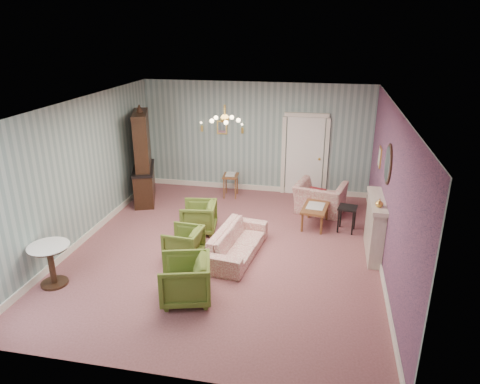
% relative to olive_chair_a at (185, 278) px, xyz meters
% --- Properties ---
extents(floor, '(7.00, 7.00, 0.00)m').
position_rel_olive_chair_a_xyz_m(floor, '(0.26, 1.82, -0.41)').
color(floor, '#905356').
rests_on(floor, ground).
extents(ceiling, '(7.00, 7.00, 0.00)m').
position_rel_olive_chair_a_xyz_m(ceiling, '(0.26, 1.82, 2.49)').
color(ceiling, white).
rests_on(ceiling, ground).
extents(wall_back, '(6.00, 0.00, 6.00)m').
position_rel_olive_chair_a_xyz_m(wall_back, '(0.26, 5.32, 1.04)').
color(wall_back, gray).
rests_on(wall_back, ground).
extents(wall_front, '(6.00, 0.00, 6.00)m').
position_rel_olive_chair_a_xyz_m(wall_front, '(0.26, -1.68, 1.04)').
color(wall_front, gray).
rests_on(wall_front, ground).
extents(wall_left, '(0.00, 7.00, 7.00)m').
position_rel_olive_chair_a_xyz_m(wall_left, '(-2.74, 1.82, 1.04)').
color(wall_left, gray).
rests_on(wall_left, ground).
extents(wall_right, '(0.00, 7.00, 7.00)m').
position_rel_olive_chair_a_xyz_m(wall_right, '(3.26, 1.82, 1.04)').
color(wall_right, gray).
rests_on(wall_right, ground).
extents(wall_right_floral, '(0.00, 7.00, 7.00)m').
position_rel_olive_chair_a_xyz_m(wall_right_floral, '(3.25, 1.82, 1.04)').
color(wall_right_floral, '#B75B79').
rests_on(wall_right_floral, ground).
extents(door, '(1.12, 0.12, 2.16)m').
position_rel_olive_chair_a_xyz_m(door, '(1.56, 5.28, 0.67)').
color(door, white).
rests_on(door, floor).
extents(olive_chair_a, '(0.93, 0.97, 0.82)m').
position_rel_olive_chair_a_xyz_m(olive_chair_a, '(0.00, 0.00, 0.00)').
color(olive_chair_a, '#556824').
rests_on(olive_chair_a, floor).
extents(olive_chair_b, '(0.66, 0.70, 0.67)m').
position_rel_olive_chair_a_xyz_m(olive_chair_b, '(-0.47, 1.34, -0.07)').
color(olive_chair_b, '#556824').
rests_on(olive_chair_b, floor).
extents(olive_chair_c, '(0.76, 0.80, 0.74)m').
position_rel_olive_chair_a_xyz_m(olive_chair_c, '(-0.51, 2.52, -0.04)').
color(olive_chair_c, '#556824').
rests_on(olive_chair_c, floor).
extents(sofa_chintz, '(0.78, 1.93, 0.73)m').
position_rel_olive_chair_a_xyz_m(sofa_chintz, '(0.52, 1.64, -0.04)').
color(sofa_chintz, '#A2414A').
rests_on(sofa_chintz, floor).
extents(wingback_chair, '(1.26, 0.98, 0.98)m').
position_rel_olive_chair_a_xyz_m(wingback_chair, '(2.03, 4.10, 0.08)').
color(wingback_chair, '#A2414A').
rests_on(wingback_chair, floor).
extents(dresser, '(0.97, 1.53, 2.41)m').
position_rel_olive_chair_a_xyz_m(dresser, '(-2.39, 4.03, 0.80)').
color(dresser, black).
rests_on(dresser, floor).
extents(fireplace, '(0.30, 1.40, 1.16)m').
position_rel_olive_chair_a_xyz_m(fireplace, '(3.12, 2.22, 0.17)').
color(fireplace, beige).
rests_on(fireplace, floor).
extents(mantel_vase, '(0.15, 0.15, 0.15)m').
position_rel_olive_chair_a_xyz_m(mantel_vase, '(3.10, 1.82, 0.82)').
color(mantel_vase, gold).
rests_on(mantel_vase, fireplace).
extents(oval_mirror, '(0.04, 0.76, 0.84)m').
position_rel_olive_chair_a_xyz_m(oval_mirror, '(3.22, 2.22, 1.44)').
color(oval_mirror, white).
rests_on(oval_mirror, wall_right).
extents(framed_print, '(0.04, 0.34, 0.42)m').
position_rel_olive_chair_a_xyz_m(framed_print, '(3.23, 3.57, 1.19)').
color(framed_print, gold).
rests_on(framed_print, wall_right).
extents(coffee_table, '(0.64, 1.00, 0.48)m').
position_rel_olive_chair_a_xyz_m(coffee_table, '(1.95, 3.31, -0.17)').
color(coffee_table, brown).
rests_on(coffee_table, floor).
extents(side_table_black, '(0.44, 0.44, 0.57)m').
position_rel_olive_chair_a_xyz_m(side_table_black, '(2.64, 3.15, -0.12)').
color(side_table_black, black).
rests_on(side_table_black, floor).
extents(pedestal_table, '(0.82, 0.82, 0.76)m').
position_rel_olive_chair_a_xyz_m(pedestal_table, '(-2.39, -0.02, -0.03)').
color(pedestal_table, black).
rests_on(pedestal_table, floor).
extents(nesting_table, '(0.42, 0.52, 0.64)m').
position_rel_olive_chair_a_xyz_m(nesting_table, '(-0.29, 4.73, -0.09)').
color(nesting_table, brown).
rests_on(nesting_table, floor).
extents(gilt_mirror_back, '(0.28, 0.06, 0.36)m').
position_rel_olive_chair_a_xyz_m(gilt_mirror_back, '(-0.64, 5.28, 1.29)').
color(gilt_mirror_back, gold).
rests_on(gilt_mirror_back, wall_back).
extents(sconce_left, '(0.16, 0.12, 0.30)m').
position_rel_olive_chair_a_xyz_m(sconce_left, '(-1.19, 5.26, 1.29)').
color(sconce_left, gold).
rests_on(sconce_left, wall_back).
extents(sconce_right, '(0.16, 0.12, 0.30)m').
position_rel_olive_chair_a_xyz_m(sconce_right, '(-0.09, 5.26, 1.29)').
color(sconce_right, gold).
rests_on(sconce_right, wall_back).
extents(chandelier, '(0.56, 0.56, 0.36)m').
position_rel_olive_chair_a_xyz_m(chandelier, '(0.26, 1.82, 2.22)').
color(chandelier, gold).
rests_on(chandelier, ceiling).
extents(burgundy_cushion, '(0.41, 0.28, 0.39)m').
position_rel_olive_chair_a_xyz_m(burgundy_cushion, '(1.98, 3.95, 0.07)').
color(burgundy_cushion, maroon).
rests_on(burgundy_cushion, wingback_chair).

